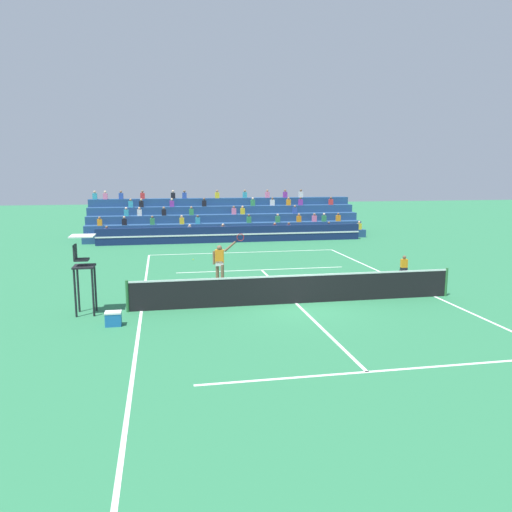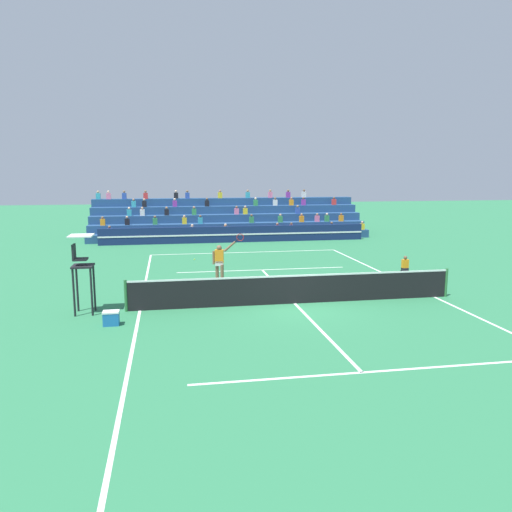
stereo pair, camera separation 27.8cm
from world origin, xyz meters
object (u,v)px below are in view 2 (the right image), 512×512
(tennis_player, at_px, (220,262))
(equipment_cooler, at_px, (111,318))
(tennis_ball, at_px, (194,259))
(ball_kid_courtside, at_px, (405,267))
(umpire_chair, at_px, (81,263))

(tennis_player, relative_size, equipment_cooler, 4.52)
(tennis_ball, xyz_separation_m, equipment_cooler, (-3.18, -11.32, 0.19))
(tennis_player, height_order, equipment_cooler, tennis_player)
(equipment_cooler, bearing_deg, ball_kid_courtside, 24.91)
(tennis_player, bearing_deg, equipment_cooler, -128.41)
(ball_kid_courtside, height_order, equipment_cooler, ball_kid_courtside)
(equipment_cooler, bearing_deg, tennis_ball, 74.31)
(umpire_chair, xyz_separation_m, ball_kid_courtside, (13.80, 4.40, -1.39))
(umpire_chair, relative_size, ball_kid_courtside, 3.16)
(ball_kid_courtside, bearing_deg, umpire_chair, -162.30)
(umpire_chair, relative_size, tennis_player, 1.18)
(ball_kid_courtside, height_order, tennis_ball, ball_kid_courtside)
(tennis_ball, relative_size, equipment_cooler, 0.14)
(ball_kid_courtside, height_order, tennis_player, tennis_player)
(tennis_ball, distance_m, equipment_cooler, 11.76)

